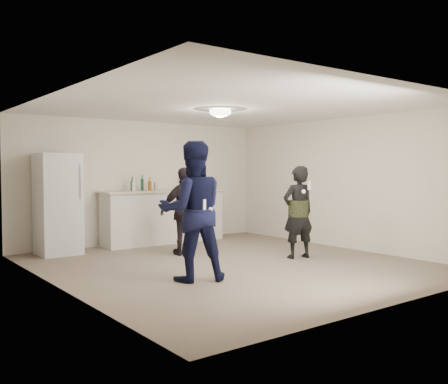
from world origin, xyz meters
TOP-DOWN VIEW (x-y plane):
  - floor at (0.00, 0.00)m, footprint 6.00×6.00m
  - ceiling at (0.00, 0.00)m, footprint 6.00×6.00m
  - wall_back at (0.00, 3.00)m, footprint 6.00×0.00m
  - wall_front at (0.00, -3.00)m, footprint 6.00×0.00m
  - wall_left at (-2.75, 0.00)m, footprint 0.00×6.00m
  - wall_right at (2.75, 0.00)m, footprint 0.00×6.00m
  - counter at (0.31, 2.67)m, footprint 2.60×0.56m
  - counter_top at (0.31, 2.67)m, footprint 2.68×0.64m
  - fridge at (-1.90, 2.60)m, footprint 0.70×0.70m
  - fridge_handle at (-1.62, 2.23)m, footprint 0.02×0.02m
  - ceiling_dome at (0.00, 0.30)m, footprint 0.36×0.36m
  - shaker at (0.07, 2.58)m, footprint 0.08×0.08m
  - man at (-1.14, -0.60)m, footprint 1.12×1.01m
  - woman at (1.25, -0.24)m, footprint 0.64×0.49m
  - camo_shorts at (1.25, -0.24)m, footprint 0.34×0.34m
  - spectator at (-0.11, 1.19)m, footprint 0.97×0.55m
  - remote_man at (-1.14, -0.88)m, footprint 0.04×0.04m
  - nunchuk_man at (-1.02, -0.85)m, footprint 0.07×0.07m
  - remote_woman at (1.25, -0.49)m, footprint 0.04×0.04m
  - nunchuk_woman at (1.15, -0.46)m, footprint 0.07×0.07m
  - bottle_cluster at (0.01, 2.64)m, footprint 1.29×0.25m

SIDE VIEW (x-z plane):
  - floor at x=0.00m, z-range 0.00..0.00m
  - counter at x=0.31m, z-range 0.00..1.05m
  - spectator at x=-0.11m, z-range 0.00..1.56m
  - woman at x=1.25m, z-range 0.00..1.58m
  - camo_shorts at x=1.25m, z-range 0.71..0.99m
  - fridge at x=-1.90m, z-range 0.00..1.80m
  - man at x=-1.14m, z-range 0.00..1.90m
  - nunchuk_man at x=-1.02m, z-range 0.95..1.01m
  - remote_man at x=-1.14m, z-range 0.98..1.12m
  - counter_top at x=0.31m, z-range 1.05..1.09m
  - nunchuk_woman at x=1.15m, z-range 1.11..1.18m
  - shaker at x=0.07m, z-range 1.09..1.26m
  - bottle_cluster at x=0.01m, z-range 1.07..1.31m
  - wall_back at x=0.00m, z-range -1.75..4.25m
  - wall_front at x=0.00m, z-range -1.75..4.25m
  - wall_left at x=-2.75m, z-range -1.75..4.25m
  - wall_right at x=2.75m, z-range -1.75..4.25m
  - remote_woman at x=1.25m, z-range 1.18..1.32m
  - fridge_handle at x=-1.62m, z-range 1.00..1.60m
  - ceiling_dome at x=0.00m, z-range 2.37..2.53m
  - ceiling at x=0.00m, z-range 2.50..2.50m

